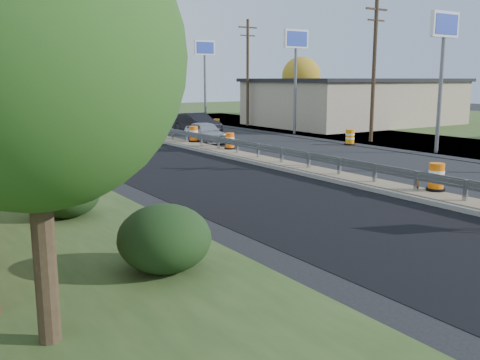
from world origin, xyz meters
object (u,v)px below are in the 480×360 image
barrel_median_far (194,134)px  car_silver (206,132)px  barrel_median_mid (230,141)px  barrel_median_near (436,177)px  barrel_shoulder_mid (217,125)px  barrel_shoulder_near (350,138)px  car_dark_mid (197,123)px  car_dark_far (122,116)px

barrel_median_far → car_silver: size_ratio=0.24×
barrel_median_mid → car_silver: (1.25, 5.03, 0.04)m
barrel_median_near → barrel_shoulder_mid: bearing=76.3°
barrel_shoulder_mid → barrel_median_near: bearing=-103.7°
barrel_shoulder_near → barrel_shoulder_mid: (-2.10, 13.41, -0.03)m
barrel_median_near → barrel_median_far: (0.00, 18.44, -0.01)m
barrel_shoulder_near → car_dark_mid: (-4.84, 11.84, 0.32)m
car_dark_mid → car_dark_far: 13.96m
car_silver → barrel_median_far: bearing=-148.2°
barrel_shoulder_mid → car_dark_far: car_dark_far is taller
barrel_shoulder_near → car_dark_mid: 12.80m
barrel_shoulder_near → barrel_median_near: bearing=-123.4°
barrel_median_near → car_dark_mid: (3.70, 24.83, 0.10)m
barrel_median_far → car_silver: 1.40m
barrel_shoulder_near → car_silver: car_silver is taller
barrel_shoulder_near → car_dark_mid: size_ratio=0.21×
barrel_median_near → barrel_median_far: barrel_median_near is taller
barrel_median_near → barrel_shoulder_mid: size_ratio=1.06×
barrel_median_near → car_dark_far: size_ratio=0.22×
barrel_median_mid → barrel_shoulder_near: (8.55, -1.06, -0.19)m
barrel_median_far → barrel_shoulder_mid: 10.24m
barrel_median_far → car_dark_mid: 7.38m
barrel_median_far → car_silver: (1.25, 0.64, 0.01)m
barrel_median_mid → barrel_median_far: bearing=90.0°
barrel_median_far → barrel_shoulder_near: 10.14m
barrel_median_near → car_dark_mid: 25.10m
car_dark_mid → barrel_median_near: bearing=-102.2°
car_dark_far → barrel_shoulder_mid: bearing=111.7°
car_dark_mid → car_dark_far: size_ratio=1.08×
barrel_median_far → barrel_shoulder_near: bearing=-32.6°
barrel_median_near → barrel_shoulder_near: 15.54m
barrel_median_near → car_silver: size_ratio=0.24×
barrel_median_near → barrel_median_far: bearing=90.0°
barrel_median_near → car_dark_far: 38.88m
barrel_median_far → barrel_shoulder_mid: size_ratio=1.04×
barrel_shoulder_mid → car_dark_far: 12.87m
car_silver → car_dark_mid: (2.45, 5.75, 0.10)m
barrel_median_near → car_dark_far: car_dark_far is taller
barrel_shoulder_mid → car_dark_mid: size_ratio=0.19×
barrel_median_mid → car_silver: 5.18m
barrel_shoulder_near → car_silver: 9.51m
car_dark_mid → barrel_median_far: bearing=-123.8°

